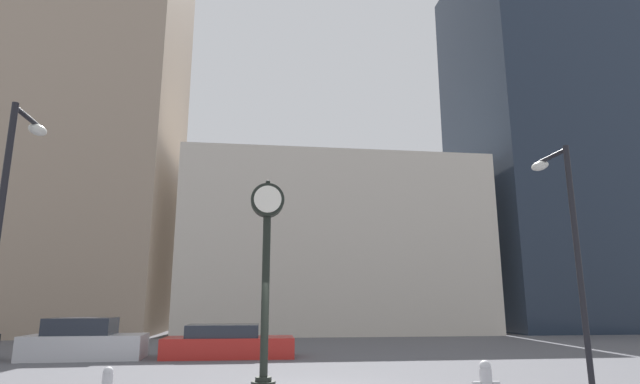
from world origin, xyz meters
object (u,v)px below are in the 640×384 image
Objects in this scene: car_red at (228,343)px; street_lamp_right at (564,223)px; street_lamp_left at (11,200)px; fire_hydrant_far at (486,381)px; car_silver at (84,342)px; street_clock at (266,246)px.

street_lamp_right reaches higher than car_red.
car_red is at bearing 61.95° from street_lamp_left.
car_silver is at bearing 139.48° from fire_hydrant_far.
car_silver is 0.66× the size of street_lamp_left.
street_clock is 0.88× the size of street_lamp_right.
street_lamp_left is (0.73, -8.26, 3.56)m from car_silver.
fire_hydrant_far is 0.14× the size of street_lamp_right.
street_lamp_right is (12.96, 0.15, -0.23)m from street_lamp_left.
street_clock is 7.31m from car_red.
street_lamp_right reaches higher than car_silver.
street_lamp_right is (2.88, 1.13, 3.52)m from fire_hydrant_far.
street_clock is 6.00m from fire_hydrant_far.
street_lamp_left reaches higher than fire_hydrant_far.
car_red is (-1.20, 6.60, -2.91)m from street_clock.
street_clock is at bearing 150.34° from fire_hydrant_far.
street_lamp_right is at bearing -41.85° from car_red.
car_silver is at bearing -179.54° from car_red.
street_lamp_left is (-5.56, -1.59, 0.76)m from street_clock.
car_red is at bearing -2.34° from car_silver.
car_silver is (-6.29, 6.66, -2.80)m from street_clock.
car_silver is at bearing 95.02° from street_lamp_left.
fire_hydrant_far is 10.80m from street_lamp_left.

